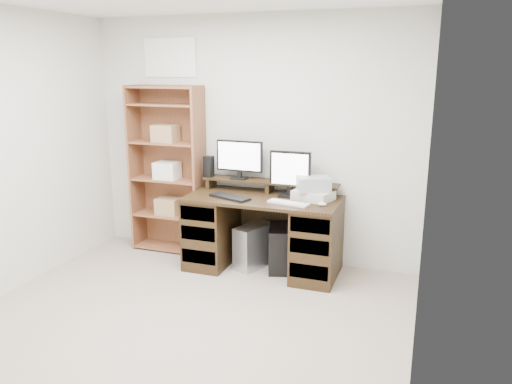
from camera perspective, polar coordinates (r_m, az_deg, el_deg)
The scene contains 14 objects.
room at distance 3.40m, azimuth -12.12°, elevation 1.41°, with size 3.54×4.04×2.54m.
desk at distance 4.97m, azimuth 0.82°, elevation -4.60°, with size 1.50×0.70×0.75m.
riser_shelf at distance 5.03m, azimuth 1.59°, elevation 1.02°, with size 1.40×0.22×0.12m.
monitor_wide at distance 5.08m, azimuth -1.90°, elevation 3.96°, with size 0.49×0.13×0.39m.
monitor_small at distance 4.86m, azimuth 3.92°, elevation 2.31°, with size 0.41×0.15×0.44m.
speaker at distance 5.21m, azimuth -5.43°, elevation 2.93°, with size 0.09×0.09×0.22m, color black.
keyboard_black at distance 4.82m, azimuth -3.00°, elevation -0.59°, with size 0.42×0.14×0.02m, color black.
keyboard_white at distance 4.62m, azimuth 3.71°, elevation -1.27°, with size 0.39×0.12×0.02m, color silver.
mouse at distance 4.59m, azimuth 7.57°, elevation -1.38°, with size 0.08×0.06×0.03m, color silver.
printer at distance 4.79m, azimuth 6.56°, elevation -0.35°, with size 0.35×0.26×0.09m, color #BAB4A2.
basket at distance 4.76m, azimuth 6.60°, elevation 0.93°, with size 0.31×0.22×0.13m, color gray.
tower_silver at distance 5.08m, azimuth -0.24°, elevation -6.20°, with size 0.19×0.44×0.44m, color #B1B3B8.
tower_black at distance 5.04m, azimuth 2.61°, elevation -6.38°, with size 0.30×0.48×0.44m.
bookshelf at distance 5.48m, azimuth -10.01°, elevation 2.68°, with size 0.80×0.30×1.80m.
Camera 1 is at (1.75, -2.82, 1.97)m, focal length 35.00 mm.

